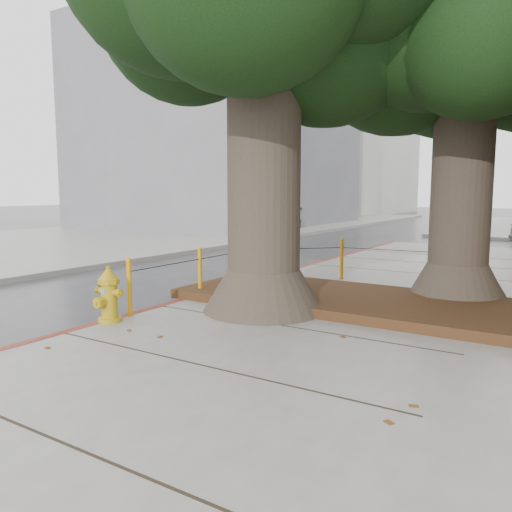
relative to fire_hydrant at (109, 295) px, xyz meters
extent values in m
plane|color=#28282B|center=(1.90, -0.78, -0.57)|extent=(140.00, 140.00, 0.00)
cube|color=slate|center=(-12.10, 9.22, -0.50)|extent=(14.00, 60.00, 0.15)
cube|color=maroon|center=(-0.10, 1.72, -0.50)|extent=(0.14, 26.00, 0.16)
cube|color=black|center=(2.80, 3.12, -0.34)|extent=(6.40, 2.60, 0.16)
cube|color=slate|center=(-13.10, 21.22, 5.43)|extent=(12.00, 16.00, 12.00)
cube|color=silver|center=(-15.10, 44.22, 6.93)|extent=(12.00, 18.00, 15.00)
cone|color=#4C3F33|center=(1.60, 1.92, -0.07)|extent=(2.04, 2.04, 0.70)
cylinder|color=#4C3F33|center=(1.60, 1.92, 1.96)|extent=(1.20, 1.20, 4.22)
cone|color=#4C3F33|center=(4.20, 4.42, -0.07)|extent=(1.77, 1.77, 0.70)
cylinder|color=#4C3F33|center=(4.20, 4.42, 1.75)|extent=(1.04, 1.04, 3.84)
cylinder|color=orange|center=(0.00, 0.42, 0.03)|extent=(0.08, 0.08, 0.90)
sphere|color=orange|center=(0.00, 0.42, 0.48)|extent=(0.09, 0.09, 0.09)
cylinder|color=orange|center=(0.00, 2.22, 0.03)|extent=(0.08, 0.08, 0.90)
sphere|color=orange|center=(0.00, 2.22, 0.48)|extent=(0.09, 0.09, 0.09)
cylinder|color=orange|center=(0.00, 4.02, 0.03)|extent=(0.08, 0.08, 0.90)
sphere|color=orange|center=(0.00, 4.02, 0.48)|extent=(0.09, 0.09, 0.09)
cylinder|color=orange|center=(1.50, 5.52, 0.03)|extent=(0.08, 0.08, 0.90)
sphere|color=orange|center=(1.50, 5.52, 0.48)|extent=(0.09, 0.09, 0.09)
cylinder|color=orange|center=(3.70, 5.72, 0.03)|extent=(0.08, 0.08, 0.90)
sphere|color=orange|center=(3.70, 5.72, 0.48)|extent=(0.09, 0.09, 0.09)
cylinder|color=black|center=(0.00, 1.32, 0.30)|extent=(0.02, 1.80, 0.02)
cylinder|color=black|center=(0.00, 3.12, 0.30)|extent=(0.02, 1.80, 0.02)
cylinder|color=black|center=(0.75, 4.77, 0.30)|extent=(1.51, 1.51, 0.02)
cylinder|color=black|center=(2.60, 5.62, 0.30)|extent=(2.20, 0.22, 0.02)
cylinder|color=gold|center=(0.00, 0.01, -0.39)|extent=(0.36, 0.36, 0.07)
cylinder|color=gold|center=(0.00, 0.01, -0.08)|extent=(0.25, 0.25, 0.56)
cylinder|color=gold|center=(0.00, 0.01, 0.21)|extent=(0.33, 0.33, 0.08)
cone|color=gold|center=(0.00, 0.01, 0.31)|extent=(0.31, 0.31, 0.16)
cylinder|color=gold|center=(0.00, 0.01, 0.42)|extent=(0.06, 0.06, 0.06)
cylinder|color=gold|center=(-0.15, 0.00, 0.05)|extent=(0.16, 0.10, 0.10)
cylinder|color=gold|center=(0.15, 0.01, 0.05)|extent=(0.16, 0.10, 0.10)
cylinder|color=gold|center=(0.00, -0.13, -0.08)|extent=(0.15, 0.16, 0.15)
cube|color=#5999D8|center=(0.00, -0.12, 0.07)|extent=(0.08, 0.01, 0.08)
imported|color=black|center=(-7.40, 17.55, 0.10)|extent=(2.30, 4.76, 1.33)
camera|label=1|loc=(5.89, -5.11, 1.55)|focal=35.00mm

